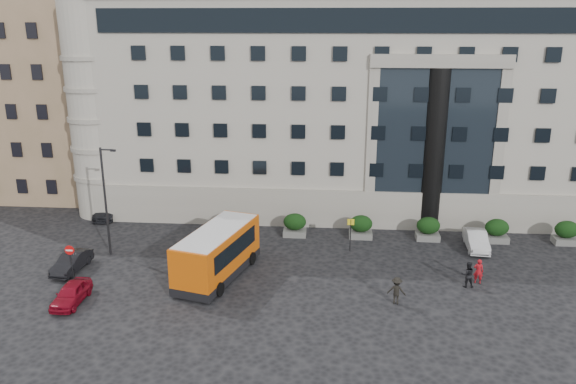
% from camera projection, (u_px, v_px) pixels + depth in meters
% --- Properties ---
extents(ground, '(120.00, 120.00, 0.00)m').
position_uv_depth(ground, '(269.00, 278.00, 37.32)').
color(ground, black).
rests_on(ground, ground).
extents(civic_building, '(44.00, 24.00, 18.00)m').
position_uv_depth(civic_building, '(354.00, 99.00, 55.17)').
color(civic_building, '#A69E93').
rests_on(civic_building, ground).
extents(entrance_column, '(1.80, 1.80, 13.00)m').
position_uv_depth(entrance_column, '(433.00, 151.00, 44.29)').
color(entrance_column, black).
rests_on(entrance_column, ground).
extents(apartment_near, '(14.00, 14.00, 20.00)m').
position_uv_depth(apartment_near, '(49.00, 88.00, 55.30)').
color(apartment_near, '#856C4D').
rests_on(apartment_near, ground).
extents(apartment_far, '(13.00, 13.00, 22.00)m').
position_uv_depth(apartment_far, '(94.00, 64.00, 72.39)').
color(apartment_far, brown).
rests_on(apartment_far, ground).
extents(hedge_a, '(1.80, 1.26, 1.84)m').
position_uv_depth(hedge_a, '(230.00, 223.00, 44.79)').
color(hedge_a, '#565654').
rests_on(hedge_a, ground).
extents(hedge_b, '(1.80, 1.26, 1.84)m').
position_uv_depth(hedge_b, '(295.00, 225.00, 44.39)').
color(hedge_b, '#565654').
rests_on(hedge_b, ground).
extents(hedge_c, '(1.80, 1.26, 1.84)m').
position_uv_depth(hedge_c, '(361.00, 226.00, 43.98)').
color(hedge_c, '#565654').
rests_on(hedge_c, ground).
extents(hedge_d, '(1.80, 1.26, 1.84)m').
position_uv_depth(hedge_d, '(428.00, 228.00, 43.58)').
color(hedge_d, '#565654').
rests_on(hedge_d, ground).
extents(hedge_e, '(1.80, 1.26, 1.84)m').
position_uv_depth(hedge_e, '(497.00, 230.00, 43.18)').
color(hedge_e, '#565654').
rests_on(hedge_e, ground).
extents(hedge_f, '(1.80, 1.26, 1.84)m').
position_uv_depth(hedge_f, '(566.00, 232.00, 42.77)').
color(hedge_f, '#565654').
rests_on(hedge_f, ground).
extents(street_lamp, '(1.16, 0.18, 8.00)m').
position_uv_depth(street_lamp, '(106.00, 197.00, 39.82)').
color(street_lamp, '#262628').
rests_on(street_lamp, ground).
extents(bus_stop_sign, '(0.50, 0.08, 2.52)m').
position_uv_depth(bus_stop_sign, '(351.00, 229.00, 41.15)').
color(bus_stop_sign, '#262628').
rests_on(bus_stop_sign, ground).
extents(no_entry_sign, '(0.64, 0.16, 2.32)m').
position_uv_depth(no_entry_sign, '(70.00, 255.00, 36.85)').
color(no_entry_sign, '#262628').
rests_on(no_entry_sign, ground).
extents(minibus, '(4.72, 8.32, 3.29)m').
position_uv_depth(minibus, '(217.00, 251.00, 37.05)').
color(minibus, '#D35309').
rests_on(minibus, ground).
extents(red_truck, '(2.88, 5.80, 3.07)m').
position_uv_depth(red_truck, '(120.00, 178.00, 55.09)').
color(red_truck, maroon).
rests_on(red_truck, ground).
extents(parked_car_a, '(1.47, 3.61, 1.23)m').
position_uv_depth(parked_car_a, '(71.00, 294.00, 33.87)').
color(parked_car_a, maroon).
rests_on(parked_car_a, ground).
extents(parked_car_b, '(1.60, 3.85, 1.24)m').
position_uv_depth(parked_car_b, '(72.00, 262.00, 38.27)').
color(parked_car_b, black).
rests_on(parked_car_b, ground).
extents(parked_car_c, '(2.18, 4.44, 1.24)m').
position_uv_depth(parked_car_c, '(107.00, 210.00, 48.74)').
color(parked_car_c, black).
rests_on(parked_car_c, ground).
extents(parked_car_d, '(2.38, 4.92, 1.35)m').
position_uv_depth(parked_car_d, '(157.00, 204.00, 50.19)').
color(parked_car_d, black).
rests_on(parked_car_d, ground).
extents(white_taxi, '(1.66, 4.17, 1.35)m').
position_uv_depth(white_taxi, '(476.00, 240.00, 41.92)').
color(white_taxi, silver).
rests_on(white_taxi, ground).
extents(pedestrian_a, '(0.69, 0.54, 1.68)m').
position_uv_depth(pedestrian_a, '(478.00, 271.00, 36.37)').
color(pedestrian_a, '#A71019').
rests_on(pedestrian_a, ground).
extents(pedestrian_b, '(0.87, 0.69, 1.73)m').
position_uv_depth(pedestrian_b, '(468.00, 274.00, 35.84)').
color(pedestrian_b, black).
rests_on(pedestrian_b, ground).
extents(pedestrian_c, '(1.22, 0.85, 1.71)m').
position_uv_depth(pedestrian_c, '(397.00, 291.00, 33.73)').
color(pedestrian_c, black).
rests_on(pedestrian_c, ground).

